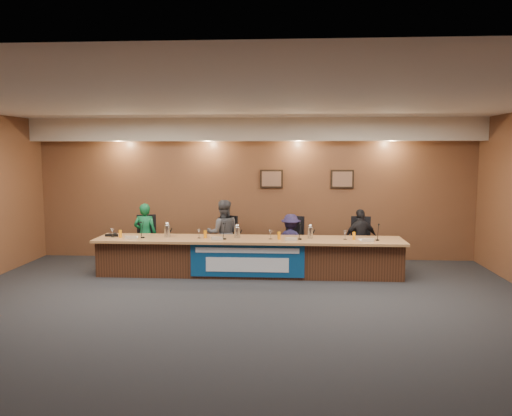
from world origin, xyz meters
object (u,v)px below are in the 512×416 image
at_px(office_chair_d, 360,245).
at_px(carafe_mid, 237,233).
at_px(panelist_d, 361,239).
at_px(office_chair_a, 147,243).
at_px(dais_body, 249,258).
at_px(office_chair_b, 224,244).
at_px(speakerphone, 113,235).
at_px(office_chair_c, 291,244).
at_px(panelist_b, 223,233).
at_px(carafe_left, 167,231).
at_px(panelist_a, 145,234).
at_px(carafe_right, 310,233).
at_px(banner, 247,261).
at_px(panelist_c, 291,241).

relative_size(office_chair_d, carafe_mid, 2.22).
relative_size(panelist_d, office_chair_a, 2.64).
xyz_separation_m(dais_body, panelist_d, (2.31, 0.70, 0.28)).
bearing_deg(office_chair_b, speakerphone, -137.05).
bearing_deg(office_chair_a, carafe_mid, -36.21).
bearing_deg(panelist_d, speakerphone, -8.17).
bearing_deg(office_chair_b, office_chair_c, 24.04).
bearing_deg(panelist_b, office_chair_d, 172.60).
bearing_deg(carafe_left, panelist_d, 9.99).
bearing_deg(office_chair_c, dais_body, -112.04).
distance_m(dais_body, panelist_a, 2.43).
xyz_separation_m(carafe_left, speakerphone, (-1.14, 0.05, -0.09)).
xyz_separation_m(office_chair_b, office_chair_c, (1.45, 0.00, 0.00)).
bearing_deg(office_chair_b, carafe_right, 1.03).
height_order(panelist_b, office_chair_b, panelist_b).
relative_size(banner, office_chair_a, 4.58).
height_order(office_chair_d, carafe_left, carafe_left).
relative_size(office_chair_c, carafe_left, 2.00).
relative_size(banner, carafe_left, 9.19).
distance_m(panelist_a, carafe_mid, 2.20).
bearing_deg(office_chair_b, panelist_b, -65.96).
relative_size(panelist_b, office_chair_a, 3.01).
height_order(panelist_b, carafe_mid, panelist_b).
height_order(panelist_a, office_chair_c, panelist_a).
bearing_deg(panelist_c, office_chair_d, -163.98).
relative_size(office_chair_a, office_chair_d, 1.00).
height_order(dais_body, office_chair_c, dais_body).
bearing_deg(dais_body, carafe_right, 0.89).
distance_m(office_chair_b, carafe_right, 2.03).
xyz_separation_m(banner, panelist_d, (2.31, 1.11, 0.25)).
height_order(panelist_c, office_chair_c, panelist_c).
relative_size(office_chair_a, office_chair_b, 1.00).
relative_size(dais_body, speakerphone, 18.75).
bearing_deg(carafe_left, office_chair_b, 37.42).
xyz_separation_m(office_chair_b, office_chair_d, (2.92, 0.00, 0.00)).
bearing_deg(panelist_c, panelist_d, -167.87).
bearing_deg(carafe_mid, panelist_d, 15.41).
bearing_deg(banner, carafe_mid, 119.49).
relative_size(panelist_a, panelist_b, 0.94).
bearing_deg(panelist_d, carafe_right, 16.42).
distance_m(panelist_b, panelist_d, 2.92).
distance_m(panelist_b, office_chair_b, 0.26).
relative_size(carafe_left, speakerphone, 0.75).
xyz_separation_m(office_chair_a, carafe_right, (3.53, -0.78, 0.39)).
bearing_deg(carafe_right, panelist_a, 169.14).
bearing_deg(carafe_right, speakerphone, 179.58).
distance_m(office_chair_c, carafe_left, 2.65).
bearing_deg(panelist_d, carafe_mid, -0.00).
bearing_deg(panelist_c, office_chair_c, -77.87).
bearing_deg(dais_body, carafe_left, -179.93).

